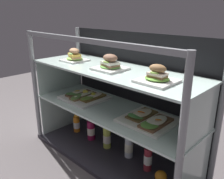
% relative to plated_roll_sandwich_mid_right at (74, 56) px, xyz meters
% --- Properties ---
extents(ground_plane, '(6.00, 6.00, 0.02)m').
position_rel_plated_roll_sandwich_mid_right_xyz_m(ground_plane, '(0.40, 0.02, -0.78)').
color(ground_plane, '#585152').
rests_on(ground_plane, ground).
extents(case_base_deck, '(1.41, 0.52, 0.03)m').
position_rel_plated_roll_sandwich_mid_right_xyz_m(case_base_deck, '(0.40, 0.02, -0.75)').
color(case_base_deck, '#2F2D36').
rests_on(case_base_deck, ground).
extents(case_frame, '(1.41, 0.52, 0.97)m').
position_rel_plated_roll_sandwich_mid_right_xyz_m(case_frame, '(0.40, 0.16, -0.24)').
color(case_frame, gray).
rests_on(case_frame, ground).
extents(riser_lower_tier, '(1.34, 0.45, 0.37)m').
position_rel_plated_roll_sandwich_mid_right_xyz_m(riser_lower_tier, '(0.40, 0.02, -0.55)').
color(riser_lower_tier, silver).
rests_on(riser_lower_tier, case_base_deck).
extents(shelf_lower_glass, '(1.36, 0.46, 0.01)m').
position_rel_plated_roll_sandwich_mid_right_xyz_m(shelf_lower_glass, '(0.40, 0.02, -0.36)').
color(shelf_lower_glass, silver).
rests_on(shelf_lower_glass, riser_lower_tier).
extents(riser_upper_tier, '(1.34, 0.45, 0.30)m').
position_rel_plated_roll_sandwich_mid_right_xyz_m(riser_upper_tier, '(0.40, 0.02, -0.20)').
color(riser_upper_tier, silver).
rests_on(riser_upper_tier, shelf_lower_glass).
extents(shelf_upper_glass, '(1.36, 0.46, 0.01)m').
position_rel_plated_roll_sandwich_mid_right_xyz_m(shelf_upper_glass, '(0.40, 0.02, -0.05)').
color(shelf_upper_glass, silver).
rests_on(shelf_upper_glass, riser_upper_tier).
extents(plated_roll_sandwich_mid_right, '(0.18, 0.18, 0.10)m').
position_rel_plated_roll_sandwich_mid_right_xyz_m(plated_roll_sandwich_mid_right, '(0.00, 0.00, 0.00)').
color(plated_roll_sandwich_mid_right, white).
rests_on(plated_roll_sandwich_mid_right, shelf_upper_glass).
extents(plated_roll_sandwich_left_of_center, '(0.21, 0.21, 0.11)m').
position_rel_plated_roll_sandwich_mid_right_xyz_m(plated_roll_sandwich_left_of_center, '(0.41, -0.01, 0.00)').
color(plated_roll_sandwich_left_of_center, white).
rests_on(plated_roll_sandwich_left_of_center, shelf_upper_glass).
extents(plated_roll_sandwich_far_right, '(0.21, 0.21, 0.11)m').
position_rel_plated_roll_sandwich_mid_right_xyz_m(plated_roll_sandwich_far_right, '(0.81, -0.03, -0.01)').
color(plated_roll_sandwich_far_right, white).
rests_on(plated_roll_sandwich_far_right, shelf_upper_glass).
extents(open_sandwich_tray_mid_left, '(0.34, 0.32, 0.06)m').
position_rel_plated_roll_sandwich_mid_right_xyz_m(open_sandwich_tray_mid_left, '(0.08, 0.02, -0.33)').
color(open_sandwich_tray_mid_left, white).
rests_on(open_sandwich_tray_mid_left, shelf_lower_glass).
extents(open_sandwich_tray_left_of_center, '(0.34, 0.32, 0.06)m').
position_rel_plated_roll_sandwich_mid_right_xyz_m(open_sandwich_tray_left_of_center, '(0.72, 0.03, -0.33)').
color(open_sandwich_tray_left_of_center, white).
rests_on(open_sandwich_tray_left_of_center, shelf_lower_glass).
extents(juice_bottle_front_second, '(0.06, 0.06, 0.19)m').
position_rel_plated_roll_sandwich_mid_right_xyz_m(juice_bottle_front_second, '(-0.10, 0.06, -0.66)').
color(juice_bottle_front_second, orange).
rests_on(juice_bottle_front_second, case_base_deck).
extents(juice_bottle_back_center, '(0.07, 0.07, 0.22)m').
position_rel_plated_roll_sandwich_mid_right_xyz_m(juice_bottle_back_center, '(0.11, 0.06, -0.65)').
color(juice_bottle_back_center, '#9D1947').
rests_on(juice_bottle_back_center, case_base_deck).
extents(juice_bottle_back_right, '(0.07, 0.07, 0.24)m').
position_rel_plated_roll_sandwich_mid_right_xyz_m(juice_bottle_back_right, '(0.31, 0.06, -0.64)').
color(juice_bottle_back_right, '#BECB4E').
rests_on(juice_bottle_back_right, case_base_deck).
extents(juice_bottle_tucked_behind, '(0.07, 0.07, 0.25)m').
position_rel_plated_roll_sandwich_mid_right_xyz_m(juice_bottle_tucked_behind, '(0.52, 0.09, -0.64)').
color(juice_bottle_tucked_behind, silver).
rests_on(juice_bottle_tucked_behind, case_base_deck).
extents(juice_bottle_front_middle, '(0.06, 0.06, 0.22)m').
position_rel_plated_roll_sandwich_mid_right_xyz_m(juice_bottle_front_middle, '(0.72, 0.06, -0.64)').
color(juice_bottle_front_middle, '#A22D39').
rests_on(juice_bottle_front_middle, case_base_deck).
extents(orange_fruit_beside_bottles, '(0.08, 0.08, 0.08)m').
position_rel_plated_roll_sandwich_mid_right_xyz_m(orange_fruit_beside_bottles, '(0.86, 0.02, -0.70)').
color(orange_fruit_beside_bottles, orange).
rests_on(orange_fruit_beside_bottles, case_base_deck).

